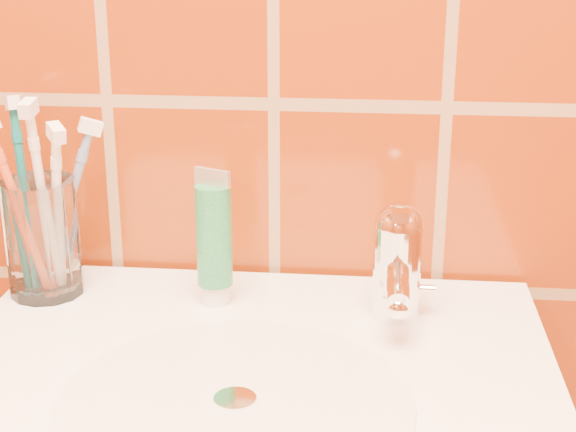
# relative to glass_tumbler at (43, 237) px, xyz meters

# --- Properties ---
(glass_tumbler) EXTENTS (0.08, 0.08, 0.13)m
(glass_tumbler) POSITION_rel_glass_tumbler_xyz_m (0.00, 0.00, 0.00)
(glass_tumbler) COLOR white
(glass_tumbler) RESTS_ON pedestal_sink
(toothpaste_tube) EXTENTS (0.04, 0.04, 0.14)m
(toothpaste_tube) POSITION_rel_glass_tumbler_xyz_m (0.18, -0.01, 0.00)
(toothpaste_tube) COLOR white
(toothpaste_tube) RESTS_ON pedestal_sink
(faucet) EXTENTS (0.05, 0.11, 0.12)m
(faucet) POSITION_rel_glass_tumbler_xyz_m (0.37, -0.02, 0.00)
(faucet) COLOR white
(faucet) RESTS_ON pedestal_sink
(toothbrush_0) EXTENTS (0.11, 0.12, 0.21)m
(toothbrush_0) POSITION_rel_glass_tumbler_xyz_m (0.02, -0.01, 0.03)
(toothbrush_0) COLOR white
(toothbrush_0) RESTS_ON glass_tumbler
(toothbrush_1) EXTENTS (0.13, 0.11, 0.19)m
(toothbrush_1) POSITION_rel_glass_tumbler_xyz_m (0.02, 0.02, 0.03)
(toothbrush_1) COLOR #6884B9
(toothbrush_1) RESTS_ON glass_tumbler
(toothbrush_2) EXTENTS (0.12, 0.11, 0.21)m
(toothbrush_2) POSITION_rel_glass_tumbler_xyz_m (-0.01, -0.02, 0.04)
(toothbrush_2) COLOR #D35025
(toothbrush_2) RESTS_ON glass_tumbler
(toothbrush_3) EXTENTS (0.02, 0.09, 0.23)m
(toothbrush_3) POSITION_rel_glass_tumbler_xyz_m (0.01, -0.02, 0.04)
(toothbrush_3) COLOR white
(toothbrush_3) RESTS_ON glass_tumbler
(toothbrush_4) EXTENTS (0.09, 0.11, 0.22)m
(toothbrush_4) POSITION_rel_glass_tumbler_xyz_m (-0.02, 0.01, 0.04)
(toothbrush_4) COLOR #0D6B73
(toothbrush_4) RESTS_ON glass_tumbler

